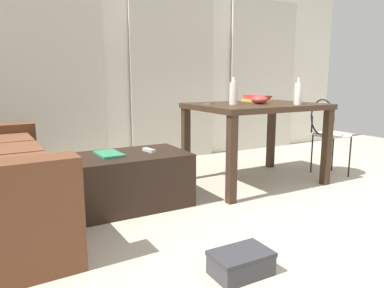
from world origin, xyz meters
TOP-DOWN VIEW (x-y plane):
  - ground_plane at (0.00, 1.22)m, footprint 7.78×7.78m
  - wall_back at (0.00, 3.24)m, footprint 5.65×0.10m
  - curtains at (0.00, 3.16)m, footprint 4.02×0.03m
  - coffee_table at (-1.10, 1.75)m, footprint 0.94×0.57m
  - craft_table at (0.22, 1.80)m, footprint 1.22×0.90m
  - wire_chair at (1.05, 1.64)m, footprint 0.39×0.41m
  - bottle_near at (0.46, 1.50)m, footprint 0.07×0.07m
  - bottle_far at (-0.05, 1.80)m, footprint 0.08×0.08m
  - bowl at (0.22, 1.75)m, footprint 0.16×0.16m
  - book_stack at (0.42, 2.03)m, footprint 0.23×0.30m
  - scissors at (-0.21, 1.95)m, footprint 0.11×0.06m
  - tv_remote_primary at (-0.92, 1.76)m, footprint 0.06×0.15m
  - magazine at (-1.24, 1.79)m, footprint 0.18×0.30m
  - shoebox at (-0.93, 0.47)m, footprint 0.32×0.21m

SIDE VIEW (x-z plane):
  - ground_plane at x=0.00m, z-range 0.00..0.00m
  - shoebox at x=-0.93m, z-range 0.00..0.13m
  - coffee_table at x=-1.10m, z-range 0.00..0.43m
  - magazine at x=-1.24m, z-range 0.43..0.45m
  - tv_remote_primary at x=-0.92m, z-range 0.43..0.46m
  - wire_chair at x=1.05m, z-range 0.10..0.91m
  - craft_table at x=0.22m, z-range 0.29..1.07m
  - scissors at x=-0.21m, z-range 0.79..0.79m
  - book_stack at x=0.42m, z-range 0.78..0.85m
  - bowl at x=0.22m, z-range 0.79..0.87m
  - bottle_near at x=0.46m, z-range 0.76..1.01m
  - bottle_far at x=-0.05m, z-range 0.77..1.02m
  - curtains at x=0.00m, z-range 0.00..2.10m
  - wall_back at x=0.00m, z-range 0.00..2.44m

